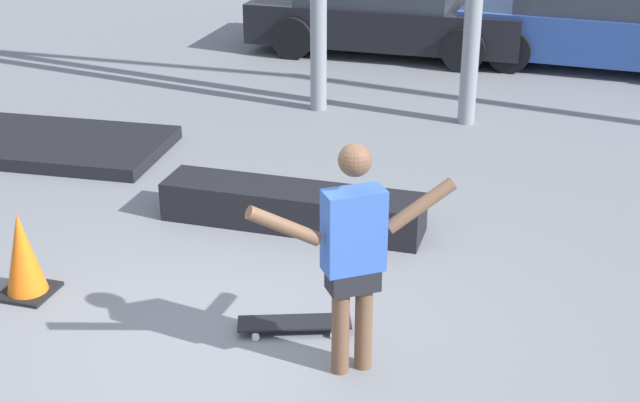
{
  "coord_description": "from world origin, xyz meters",
  "views": [
    {
      "loc": [
        2.07,
        -4.81,
        3.46
      ],
      "look_at": [
        0.35,
        1.07,
        0.72
      ],
      "focal_mm": 50.0,
      "sensor_mm": 36.0,
      "label": 1
    }
  ],
  "objects": [
    {
      "name": "ground_plane",
      "position": [
        0.0,
        0.0,
        0.0
      ],
      "size": [
        36.0,
        36.0,
        0.0
      ],
      "primitive_type": "plane",
      "color": "slate"
    },
    {
      "name": "skateboard",
      "position": [
        0.36,
        0.37,
        0.06
      ],
      "size": [
        0.84,
        0.47,
        0.08
      ],
      "rotation": [
        0.0,
        0.0,
        0.34
      ],
      "color": "black",
      "rests_on": "ground_plane"
    },
    {
      "name": "grind_box",
      "position": [
        -0.2,
        2.04,
        0.18
      ],
      "size": [
        2.35,
        0.51,
        0.36
      ],
      "primitive_type": "cube",
      "rotation": [
        0.0,
        0.0,
        -0.0
      ],
      "color": "black",
      "rests_on": "ground_plane"
    },
    {
      "name": "traffic_cone",
      "position": [
        -1.78,
        0.3,
        0.33
      ],
      "size": [
        0.39,
        0.39,
        0.68
      ],
      "color": "black",
      "rests_on": "ground_plane"
    },
    {
      "name": "parked_car_black",
      "position": [
        -0.74,
        8.34,
        0.6
      ],
      "size": [
        4.05,
        1.94,
        1.24
      ],
      "rotation": [
        0.0,
        0.0,
        0.0
      ],
      "color": "black",
      "rests_on": "ground_plane"
    },
    {
      "name": "skateboarder",
      "position": [
        0.87,
        0.04,
        0.89
      ],
      "size": [
        1.18,
        0.88,
        1.6
      ],
      "rotation": [
        0.0,
        0.0,
        0.62
      ],
      "color": "brown",
      "rests_on": "ground_plane"
    },
    {
      "name": "manual_pad",
      "position": [
        -3.53,
        3.08,
        0.07
      ],
      "size": [
        3.05,
        1.57,
        0.14
      ],
      "primitive_type": "cube",
      "rotation": [
        0.0,
        0.0,
        0.07
      ],
      "color": "black",
      "rests_on": "ground_plane"
    },
    {
      "name": "parked_car_blue",
      "position": [
        2.43,
        8.42,
        0.66
      ],
      "size": [
        4.15,
        2.09,
        1.39
      ],
      "rotation": [
        0.0,
        0.0,
        -0.05
      ],
      "color": "#284793",
      "rests_on": "ground_plane"
    }
  ]
}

